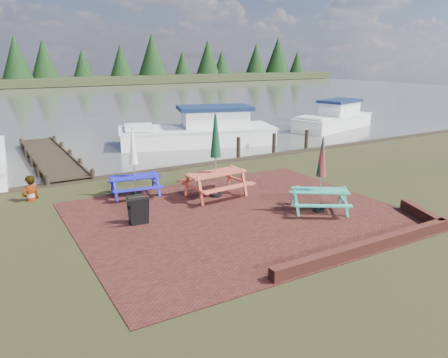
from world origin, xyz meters
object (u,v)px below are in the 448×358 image
person (28,176)px  boat_near (201,132)px  picnic_table_blue (135,173)px  boat_far (334,119)px  jetty (51,157)px  picnic_table_red (216,168)px  chalkboard (138,211)px  picnic_table_teal (320,186)px

person → boat_near: bearing=-169.7°
picnic_table_blue → boat_far: 18.12m
jetty → boat_near: boat_near is taller
boat_near → person: 11.25m
picnic_table_red → person: bearing=148.8°
boat_far → person: 20.48m
chalkboard → boat_near: (7.04, 10.05, 0.05)m
picnic_table_red → picnic_table_blue: picnic_table_red is taller
jetty → person: size_ratio=5.62×
picnic_table_blue → chalkboard: (-0.78, -2.53, -0.36)m
picnic_table_blue → jetty: picnic_table_blue is taller
picnic_table_blue → picnic_table_teal: bearing=-37.6°
jetty → boat_far: size_ratio=1.33×
boat_near → picnic_table_blue: bearing=156.8°
chalkboard → person: size_ratio=0.50×
chalkboard → jetty: chalkboard is taller
picnic_table_blue → boat_far: picnic_table_blue is taller
picnic_table_teal → picnic_table_red: picnic_table_red is taller
jetty → boat_far: (17.83, 0.91, 0.29)m
picnic_table_blue → chalkboard: bearing=-99.5°
chalkboard → picnic_table_teal: bearing=-13.4°
picnic_table_teal → boat_far: 17.14m
picnic_table_red → chalkboard: (-3.02, -1.12, -0.54)m
picnic_table_teal → picnic_table_red: bearing=157.0°
chalkboard → picnic_table_red: bearing=25.7°
chalkboard → picnic_table_blue: bearing=78.1°
picnic_table_teal → jetty: (-5.70, 11.18, -0.67)m
picnic_table_teal → boat_near: bearing=112.3°
picnic_table_teal → chalkboard: (-4.95, 1.68, -0.37)m
picnic_table_red → person: 5.90m
picnic_table_blue → person: 3.28m
picnic_table_teal → picnic_table_red: 3.40m
picnic_table_red → person: size_ratio=1.68×
picnic_table_red → person: (-5.29, 2.61, -0.14)m
boat_near → boat_far: bearing=-71.3°
chalkboard → boat_near: boat_near is taller
picnic_table_teal → jetty: bearing=149.4°
boat_far → person: size_ratio=4.23×
chalkboard → person: 4.38m
jetty → boat_near: (7.78, 0.54, 0.35)m
boat_far → person: boat_far is taller
picnic_table_red → boat_near: bearing=60.8°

